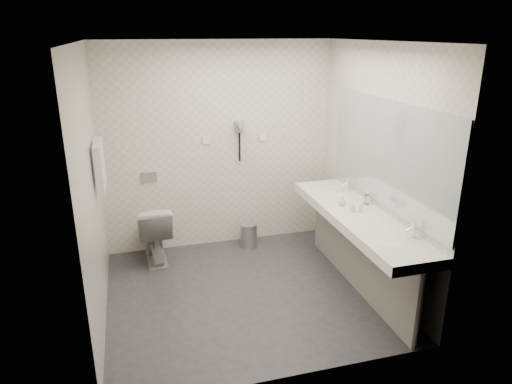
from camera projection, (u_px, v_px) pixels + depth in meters
name	position (u px, v px, depth m)	size (l,w,h in m)	color
floor	(246.00, 292.00, 4.85)	(2.80, 2.80, 0.00)	#2D2C31
ceiling	(244.00, 42.00, 4.03)	(2.80, 2.80, 0.00)	silver
wall_back	(219.00, 147.00, 5.62)	(2.80, 2.80, 0.00)	silver
wall_front	(291.00, 232.00, 3.26)	(2.80, 2.80, 0.00)	silver
wall_left	(91.00, 192.00, 4.08)	(2.60, 2.60, 0.00)	silver
wall_right	(376.00, 168.00, 4.79)	(2.60, 2.60, 0.00)	silver
vanity_counter	(358.00, 218.00, 4.69)	(0.55, 2.20, 0.10)	white
vanity_panel	(357.00, 255.00, 4.84)	(0.03, 2.15, 0.75)	gray
vanity_post_near	(418.00, 309.00, 3.90)	(0.06, 0.06, 0.75)	silver
vanity_post_far	(321.00, 218.00, 5.79)	(0.06, 0.06, 0.75)	silver
mirror	(387.00, 154.00, 4.54)	(0.02, 2.20, 1.05)	#B2BCC6
basin_near	(393.00, 241.00, 4.09)	(0.40, 0.31, 0.05)	white
basin_far	(331.00, 194.00, 5.27)	(0.40, 0.31, 0.05)	white
faucet_near	(413.00, 229.00, 4.11)	(0.04, 0.04, 0.15)	silver
faucet_far	(348.00, 185.00, 5.29)	(0.04, 0.04, 0.15)	silver
soap_bottle_a	(353.00, 207.00, 4.69)	(0.04, 0.04, 0.09)	silver
soap_bottle_b	(342.00, 201.00, 4.87)	(0.08, 0.08, 0.10)	silver
soap_bottle_c	(361.00, 207.00, 4.69)	(0.04, 0.04, 0.10)	silver
glass_left	(367.00, 199.00, 4.91)	(0.06, 0.06, 0.10)	silver
toilet	(154.00, 232.00, 5.45)	(0.39, 0.69, 0.70)	white
flush_plate	(149.00, 177.00, 5.49)	(0.18, 0.02, 0.12)	#B2B5BA
pedal_bin	(249.00, 236.00, 5.84)	(0.21, 0.21, 0.30)	#B2B5BA
bin_lid	(249.00, 224.00, 5.79)	(0.21, 0.21, 0.01)	#B2B5BA
towel_rail	(96.00, 144.00, 4.50)	(0.02, 0.02, 0.62)	silver
towel_near	(99.00, 170.00, 4.45)	(0.07, 0.24, 0.48)	silver
towel_far	(100.00, 162.00, 4.70)	(0.07, 0.24, 0.48)	silver
dryer_cradle	(239.00, 126.00, 5.57)	(0.10, 0.04, 0.14)	gray
dryer_barrel	(240.00, 125.00, 5.50)	(0.08, 0.08, 0.14)	gray
dryer_cord	(240.00, 147.00, 5.64)	(0.02, 0.02, 0.35)	black
switch_plate_a	(206.00, 140.00, 5.54)	(0.09, 0.02, 0.09)	white
switch_plate_b	(262.00, 137.00, 5.72)	(0.09, 0.02, 0.09)	white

